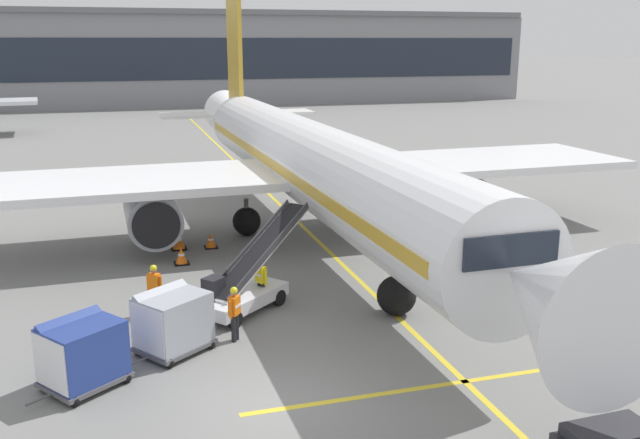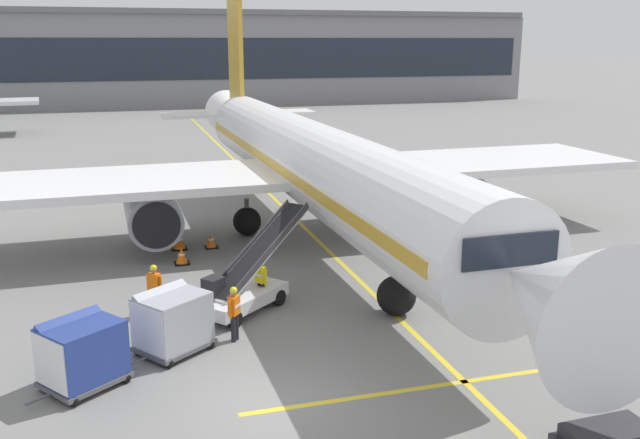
# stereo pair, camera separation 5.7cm
# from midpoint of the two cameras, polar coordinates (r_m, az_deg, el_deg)

# --- Properties ---
(ground_plane) EXTENTS (600.00, 600.00, 0.00)m
(ground_plane) POSITION_cam_midpoint_polar(r_m,az_deg,el_deg) (18.28, -3.24, -14.85)
(ground_plane) COLOR slate
(parked_airplane) EXTENTS (32.11, 41.67, 13.95)m
(parked_airplane) POSITION_cam_midpoint_polar(r_m,az_deg,el_deg) (32.23, -1.00, 4.74)
(parked_airplane) COLOR white
(parked_airplane) RESTS_ON ground
(belt_loader) EXTENTS (4.78, 4.34, 3.21)m
(belt_loader) POSITION_cam_midpoint_polar(r_m,az_deg,el_deg) (23.87, -6.16, -5.33)
(belt_loader) COLOR silver
(belt_loader) RESTS_ON ground
(baggage_cart_lead) EXTENTS (2.67, 2.47, 1.91)m
(baggage_cart_lead) POSITION_cam_midpoint_polar(r_m,az_deg,el_deg) (21.02, -12.01, -8.06)
(baggage_cart_lead) COLOR #515156
(baggage_cart_lead) RESTS_ON ground
(baggage_cart_second) EXTENTS (2.67, 2.47, 1.91)m
(baggage_cart_second) POSITION_cam_midpoint_polar(r_m,az_deg,el_deg) (19.65, -18.95, -10.21)
(baggage_cart_second) COLOR #515156
(baggage_cart_second) RESTS_ON ground
(ground_crew_by_loader) EXTENTS (0.39, 0.51, 1.74)m
(ground_crew_by_loader) POSITION_cam_midpoint_polar(r_m,az_deg,el_deg) (24.09, -4.80, -4.84)
(ground_crew_by_loader) COLOR black
(ground_crew_by_loader) RESTS_ON ground
(ground_crew_by_carts) EXTENTS (0.42, 0.47, 1.74)m
(ground_crew_by_carts) POSITION_cam_midpoint_polar(r_m,az_deg,el_deg) (21.44, -6.98, -7.39)
(ground_crew_by_carts) COLOR black
(ground_crew_by_carts) RESTS_ON ground
(ground_crew_marshaller) EXTENTS (0.49, 0.41, 1.74)m
(ground_crew_marshaller) POSITION_cam_midpoint_polar(r_m,az_deg,el_deg) (23.92, -13.37, -5.34)
(ground_crew_marshaller) COLOR #333847
(ground_crew_marshaller) RESTS_ON ground
(safety_cone_engine_keepout) EXTENTS (0.67, 0.67, 0.76)m
(safety_cone_engine_keepout) POSITION_cam_midpoint_polar(r_m,az_deg,el_deg) (31.26, -11.45, -1.74)
(safety_cone_engine_keepout) COLOR black
(safety_cone_engine_keepout) RESTS_ON ground
(safety_cone_wingtip) EXTENTS (0.62, 0.62, 0.70)m
(safety_cone_wingtip) POSITION_cam_midpoint_polar(r_m,az_deg,el_deg) (29.19, -11.24, -2.96)
(safety_cone_wingtip) COLOR black
(safety_cone_wingtip) RESTS_ON ground
(safety_cone_nose_mark) EXTENTS (0.58, 0.58, 0.66)m
(safety_cone_nose_mark) POSITION_cam_midpoint_polar(r_m,az_deg,el_deg) (31.23, -8.88, -1.73)
(safety_cone_nose_mark) COLOR black
(safety_cone_nose_mark) RESTS_ON ground
(apron_guidance_line_lead_in) EXTENTS (0.20, 110.00, 0.01)m
(apron_guidance_line_lead_in) POSITION_cam_midpoint_polar(r_m,az_deg,el_deg) (32.34, -0.30, -1.57)
(apron_guidance_line_lead_in) COLOR yellow
(apron_guidance_line_lead_in) RESTS_ON ground
(apron_guidance_line_stop_bar) EXTENTS (12.00, 0.20, 0.01)m
(apron_guidance_line_stop_bar) POSITION_cam_midpoint_polar(r_m,az_deg,el_deg) (19.60, 11.40, -12.98)
(apron_guidance_line_stop_bar) COLOR yellow
(apron_guidance_line_stop_bar) RESTS_ON ground
(terminal_building) EXTENTS (96.75, 19.93, 13.11)m
(terminal_building) POSITION_cam_midpoint_polar(r_m,az_deg,el_deg) (108.18, -9.72, 12.98)
(terminal_building) COLOR gray
(terminal_building) RESTS_ON ground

